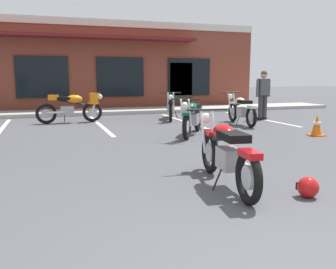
{
  "coord_description": "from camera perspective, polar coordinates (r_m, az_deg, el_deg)",
  "views": [
    {
      "loc": [
        -1.55,
        -1.81,
        1.47
      ],
      "look_at": [
        0.28,
        3.65,
        0.55
      ],
      "focal_mm": 38.9,
      "sensor_mm": 36.0,
      "label": 1
    }
  ],
  "objects": [
    {
      "name": "ground_plane",
      "position": [
        6.33,
        -3.89,
        -4.37
      ],
      "size": [
        80.0,
        80.0,
        0.0
      ],
      "primitive_type": "plane",
      "color": "#47474C"
    },
    {
      "name": "sidewalk_kerb",
      "position": [
        14.9,
        -12.56,
        3.46
      ],
      "size": [
        22.0,
        1.8,
        0.14
      ],
      "primitive_type": "cube",
      "color": "#A8A59E",
      "rests_on": "ground_plane"
    },
    {
      "name": "brick_storefront_building",
      "position": [
        19.05,
        -14.15,
        10.23
      ],
      "size": [
        16.3,
        6.77,
        3.89
      ],
      "color": "brown",
      "rests_on": "ground_plane"
    },
    {
      "name": "painted_stall_lines",
      "position": [
        11.36,
        -10.59,
        1.5
      ],
      "size": [
        11.21,
        4.8,
        0.01
      ],
      "color": "silver",
      "rests_on": "ground_plane"
    },
    {
      "name": "motorcycle_foreground_classic",
      "position": [
        4.95,
        9.11,
        -2.79
      ],
      "size": [
        0.71,
        2.1,
        0.98
      ],
      "color": "black",
      "rests_on": "ground_plane"
    },
    {
      "name": "motorcycle_red_sportbike",
      "position": [
        11.44,
        11.43,
        3.84
      ],
      "size": [
        0.71,
        2.11,
        0.98
      ],
      "color": "black",
      "rests_on": "ground_plane"
    },
    {
      "name": "motorcycle_black_cruiser",
      "position": [
        12.07,
        -14.64,
        4.3
      ],
      "size": [
        2.11,
        0.66,
        0.98
      ],
      "color": "black",
      "rests_on": "ground_plane"
    },
    {
      "name": "motorcycle_silver_naked",
      "position": [
        9.18,
        3.87,
        2.75
      ],
      "size": [
        1.4,
        1.84,
        0.98
      ],
      "color": "black",
      "rests_on": "ground_plane"
    },
    {
      "name": "motorcycle_blue_standard",
      "position": [
        12.6,
        0.46,
        4.48
      ],
      "size": [
        1.02,
        2.03,
        0.98
      ],
      "color": "black",
      "rests_on": "ground_plane"
    },
    {
      "name": "person_in_shorts_foreground",
      "position": [
        12.86,
        14.68,
        6.46
      ],
      "size": [
        0.61,
        0.32,
        1.68
      ],
      "color": "black",
      "rests_on": "ground_plane"
    },
    {
      "name": "helmet_on_pavement",
      "position": [
        4.81,
        21.08,
        -7.72
      ],
      "size": [
        0.26,
        0.26,
        0.26
      ],
      "color": "#B71414",
      "rests_on": "ground_plane"
    },
    {
      "name": "traffic_cone",
      "position": [
        9.84,
        22.3,
        1.32
      ],
      "size": [
        0.34,
        0.34,
        0.53
      ],
      "color": "orange",
      "rests_on": "ground_plane"
    }
  ]
}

